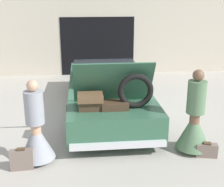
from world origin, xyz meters
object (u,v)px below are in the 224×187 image
person_right (194,123)px  suitcase_beside_left_person (22,159)px  suitcase_beside_right_person (207,150)px  car (107,91)px  person_left (36,134)px

person_right → suitcase_beside_left_person: person_right is taller
person_right → suitcase_beside_right_person: (0.19, -0.26, -0.46)m
car → person_left: bearing=-121.2°
person_left → suitcase_beside_left_person: 0.52m
car → person_right: bearing=-57.7°
suitcase_beside_left_person → suitcase_beside_right_person: bearing=1.8°
suitcase_beside_left_person → suitcase_beside_right_person: size_ratio=0.98×
car → person_right: 2.87m
suitcase_beside_left_person → suitcase_beside_right_person: 3.51m
person_left → suitcase_beside_right_person: size_ratio=3.74×
car → suitcase_beside_left_person: 3.34m
person_left → suitcase_beside_left_person: bearing=-31.5°
person_left → car: bearing=159.7°
car → person_right: (1.53, -2.43, 0.03)m
person_left → suitcase_beside_right_person: 3.29m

